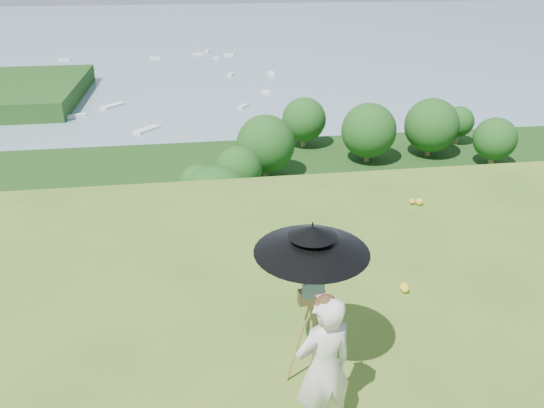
{
  "coord_description": "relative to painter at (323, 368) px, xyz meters",
  "views": [
    {
      "loc": [
        -2.6,
        -3.55,
        4.42
      ],
      "look_at": [
        -1.6,
        3.22,
        1.15
      ],
      "focal_mm": 35.0,
      "sensor_mm": 36.0,
      "label": 1
    }
  ],
  "objects": [
    {
      "name": "forest_slope",
      "position": [
        1.55,
        34.78,
        -29.83
      ],
      "size": [
        140.0,
        56.0,
        22.0
      ],
      "primitive_type": "cube",
      "color": "black",
      "rests_on": "bay_water"
    },
    {
      "name": "shoreline_tier",
      "position": [
        1.55,
        74.78,
        -36.83
      ],
      "size": [
        170.0,
        28.0,
        8.0
      ],
      "primitive_type": "cube",
      "color": "#656151",
      "rests_on": "bay_water"
    },
    {
      "name": "bay_water",
      "position": [
        1.55,
        239.78,
        -34.83
      ],
      "size": [
        700.0,
        700.0,
        0.0
      ],
      "primitive_type": "plane",
      "color": "#7597A7",
      "rests_on": "ground"
    },
    {
      "name": "slope_trees",
      "position": [
        1.55,
        34.78,
        -15.83
      ],
      "size": [
        110.0,
        50.0,
        6.0
      ],
      "primitive_type": null,
      "color": "#205519",
      "rests_on": "forest_slope"
    },
    {
      "name": "harbor_town",
      "position": [
        1.55,
        74.78,
        -30.33
      ],
      "size": [
        110.0,
        22.0,
        5.0
      ],
      "primitive_type": null,
      "color": "silver",
      "rests_on": "shoreline_tier"
    },
    {
      "name": "moored_boats",
      "position": [
        -10.95,
        160.78,
        -34.48
      ],
      "size": [
        140.0,
        140.0,
        0.7
      ],
      "primitive_type": null,
      "color": "white",
      "rests_on": "bay_water"
    },
    {
      "name": "wildflowers",
      "position": [
        1.55,
        0.03,
        -0.77
      ],
      "size": [
        10.0,
        10.5,
        0.12
      ],
      "primitive_type": null,
      "color": "yellow",
      "rests_on": "ground"
    },
    {
      "name": "painter",
      "position": [
        0.0,
        0.0,
        0.0
      ],
      "size": [
        0.69,
        0.55,
        1.66
      ],
      "primitive_type": "imported",
      "rotation": [
        0.0,
        0.0,
        3.42
      ],
      "color": "beige",
      "rests_on": "ground"
    },
    {
      "name": "field_easel",
      "position": [
        0.0,
        0.61,
        -0.11
      ],
      "size": [
        0.6,
        0.6,
        1.43
      ],
      "primitive_type": null,
      "rotation": [
        0.0,
        0.0,
        0.1
      ],
      "color": "olive",
      "rests_on": "ground"
    },
    {
      "name": "sun_umbrella",
      "position": [
        -0.0,
        0.64,
        0.79
      ],
      "size": [
        1.46,
        1.46,
        0.89
      ],
      "primitive_type": null,
      "rotation": [
        0.0,
        0.0,
        0.31
      ],
      "color": "black",
      "rests_on": "field_easel"
    },
    {
      "name": "painter_cap",
      "position": [
        0.0,
        0.0,
        0.78
      ],
      "size": [
        0.23,
        0.27,
        0.1
      ],
      "primitive_type": null,
      "rotation": [
        0.0,
        0.0,
        0.15
      ],
      "color": "#DA7884",
      "rests_on": "painter"
    }
  ]
}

